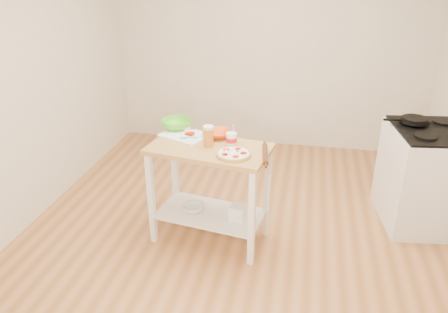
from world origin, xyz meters
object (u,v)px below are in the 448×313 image
Objects in this scene: skillet at (414,120)px; orange_bowl at (216,134)px; cutting_board at (185,135)px; yogurt_tub at (231,139)px; gas_stove at (425,176)px; green_bowl at (176,124)px; shelf_glass_bowl at (193,208)px; spatula at (188,138)px; prep_island at (210,175)px; pizza at (234,154)px; beer_pint at (208,136)px; shelf_bin at (238,212)px; knife at (177,127)px; rolling_pin at (265,154)px.

skillet is 1.71× the size of orange_bowl.
yogurt_tub is (0.44, -0.15, 0.05)m from cutting_board.
orange_bowl reaches higher than cutting_board.
gas_stove is 2.36m from green_bowl.
shelf_glass_bowl is (-0.17, -0.22, -0.64)m from orange_bowl.
prep_island is at bearing -32.02° from spatula.
prep_island is 2.03m from gas_stove.
gas_stove is 7.41× the size of spatula.
prep_island is at bearing -15.40° from cutting_board.
spatula is 0.74× the size of shelf_glass_bowl.
cutting_board is at bearing 118.83° from spatula.
pizza is 1.58× the size of beer_pint.
skillet is at bearing 24.49° from prep_island.
beer_pint is 1.38× the size of shelf_bin.
beer_pint is at bearing 6.31° from shelf_glass_bowl.
green_bowl is at bearing 138.04° from prep_island.
prep_island is at bearing -160.53° from yogurt_tub.
gas_stove is 8.67× the size of shelf_bin.
pizza is at bearing -155.20° from skillet.
shelf_bin is at bearing -157.42° from skillet.
knife is 1.34× the size of shelf_glass_bowl.
prep_island is 0.97× the size of gas_stove.
pizza reaches higher than spatula.
knife is at bearing 124.57° from spatula.
shelf_glass_bowl is at bearing -169.48° from yogurt_tub.
beer_pint reaches higher than shelf_glass_bowl.
gas_stove reaches higher than shelf_glass_bowl.
green_bowl is at bearing 162.64° from orange_bowl.
pizza is 0.21m from yogurt_tub.
shelf_glass_bowl is at bearing -67.23° from spatula.
yogurt_tub reaches higher than knife.
knife is at bearing 137.47° from prep_island.
orange_bowl reaches higher than shelf_glass_bowl.
cutting_board reaches higher than knife.
spatula is at bearing -173.06° from gas_stove.
shelf_glass_bowl is (-0.64, 0.11, -0.63)m from rolling_pin.
gas_stove is 5.60× the size of yogurt_tub.
rolling_pin is (0.74, -0.32, 0.01)m from cutting_board.
knife is 1.54× the size of beer_pint.
spatula is at bearing 160.42° from shelf_bin.
shelf_bin is (0.41, -0.04, 0.03)m from shelf_glass_bowl.
knife reaches higher than shelf_bin.
green_bowl reaches higher than pizza.
orange_bowl is at bearing 83.97° from beer_pint.
green_bowl is (-0.40, 0.13, 0.01)m from orange_bowl.
yogurt_tub is at bearing -10.84° from spatula.
shelf_bin is (-0.22, 0.06, -0.60)m from rolling_pin.
cutting_board is 3.79× the size of shelf_bin.
cutting_board is 2.75× the size of beer_pint.
pizza is at bearing -38.13° from green_bowl.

